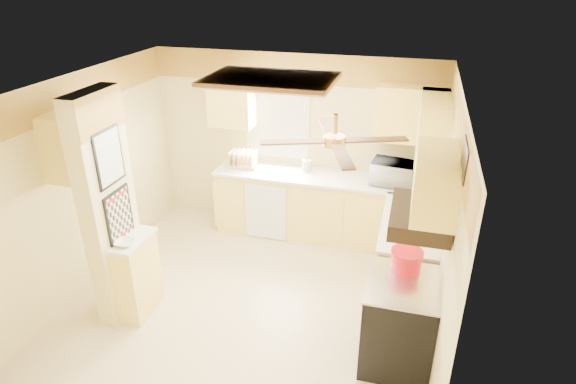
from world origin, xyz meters
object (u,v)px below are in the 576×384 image
(dutch_oven, at_px, (406,260))
(kettle, at_px, (413,234))
(stove, at_px, (398,322))
(bowl, at_px, (125,243))
(microwave, at_px, (394,173))

(dutch_oven, bearing_deg, kettle, 84.52)
(stove, distance_m, bowl, 2.85)
(stove, height_order, kettle, kettle)
(dutch_oven, bearing_deg, microwave, 97.83)
(bowl, distance_m, kettle, 2.97)
(microwave, relative_size, bowl, 2.87)
(dutch_oven, distance_m, kettle, 0.48)
(bowl, bearing_deg, microwave, 41.49)
(dutch_oven, height_order, kettle, kettle)
(microwave, bearing_deg, stove, 104.37)
(stove, bearing_deg, dutch_oven, 88.36)
(microwave, distance_m, bowl, 3.40)
(stove, bearing_deg, microwave, 96.82)
(microwave, xyz_separation_m, bowl, (-2.55, -2.25, -0.13))
(dutch_oven, bearing_deg, stove, -91.64)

